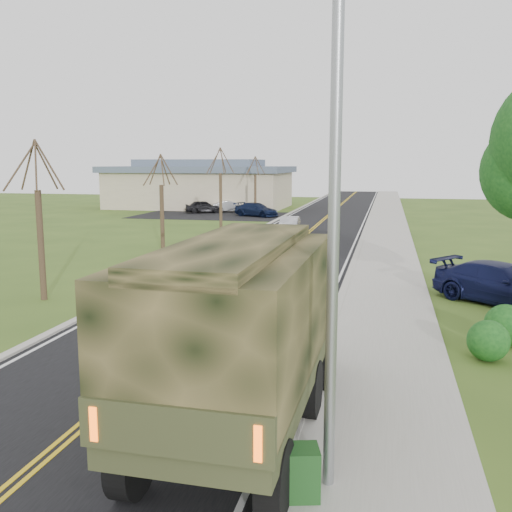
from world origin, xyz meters
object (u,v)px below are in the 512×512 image
(pickup_navy, at_px, (503,284))
(utility_box_near, at_px, (299,472))
(suv_champagne, at_px, (219,248))
(military_truck, at_px, (245,321))
(sedan_silver, at_px, (289,225))

(pickup_navy, distance_m, utility_box_near, 15.18)
(suv_champagne, relative_size, utility_box_near, 6.24)
(military_truck, bearing_deg, suv_champagne, 108.89)
(pickup_navy, relative_size, utility_box_near, 6.57)
(suv_champagne, bearing_deg, pickup_navy, -20.81)
(sedan_silver, relative_size, utility_box_near, 4.76)
(utility_box_near, bearing_deg, suv_champagne, 94.44)
(sedan_silver, distance_m, utility_box_near, 34.35)
(sedan_silver, bearing_deg, pickup_navy, -63.56)
(utility_box_near, bearing_deg, pickup_navy, 53.60)
(suv_champagne, relative_size, pickup_navy, 0.95)
(military_truck, bearing_deg, pickup_navy, 61.02)
(military_truck, xyz_separation_m, suv_champagne, (-6.20, 19.01, -1.51))
(suv_champagne, height_order, pickup_navy, pickup_navy)
(suv_champagne, xyz_separation_m, utility_box_near, (7.60, -21.18, -0.19))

